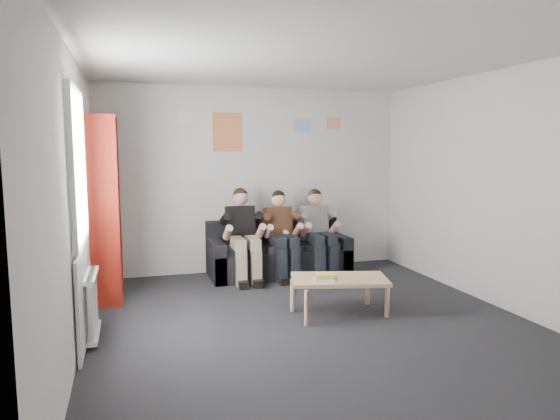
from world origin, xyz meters
name	(u,v)px	position (x,y,z in m)	size (l,w,h in m)	color
room_shell	(314,195)	(0.00, 0.00, 1.35)	(5.00, 5.00, 5.00)	black
sofa	(278,255)	(0.25, 2.12, 0.28)	(1.99, 0.82, 0.77)	black
bookshelf	(106,208)	(-2.06, 1.66, 1.10)	(0.33, 0.99, 2.19)	maroon
coffee_table	(339,282)	(0.39, 0.21, 0.36)	(1.03, 0.57, 0.41)	tan
game_cases	(324,277)	(0.20, 0.20, 0.44)	(0.26, 0.22, 0.05)	silver
person_left	(243,236)	(-0.30, 1.93, 0.62)	(0.40, 0.85, 1.27)	black
person_middle	(282,235)	(0.25, 1.93, 0.61)	(0.38, 0.80, 1.22)	#53311B
person_right	(319,233)	(0.81, 1.93, 0.61)	(0.38, 0.81, 1.23)	silver
radiator	(93,304)	(-2.15, 0.20, 0.35)	(0.10, 0.64, 0.60)	white
window	(81,234)	(-2.22, 0.20, 1.03)	(0.05, 1.30, 2.36)	white
poster_large	(227,132)	(-0.40, 2.49, 2.05)	(0.42, 0.01, 0.55)	gold
poster_blue	(303,126)	(0.75, 2.49, 2.15)	(0.25, 0.01, 0.20)	#3B81CB
poster_pink	(333,123)	(1.25, 2.49, 2.20)	(0.22, 0.01, 0.18)	#D44291
poster_sign	(185,117)	(-1.00, 2.49, 2.25)	(0.20, 0.01, 0.14)	white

